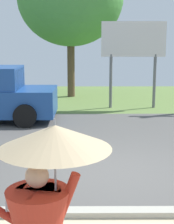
{
  "coord_description": "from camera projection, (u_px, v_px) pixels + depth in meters",
  "views": [
    {
      "loc": [
        -0.53,
        -7.34,
        2.82
      ],
      "look_at": [
        -0.49,
        1.0,
        1.1
      ],
      "focal_mm": 57.21,
      "sensor_mm": 36.0,
      "label": 1
    }
  ],
  "objects": [
    {
      "name": "ground_plane",
      "position": [
        103.0,
        136.0,
        10.66
      ],
      "size": [
        40.0,
        22.0,
        0.2
      ],
      "color": "#565451"
    },
    {
      "name": "monk_pedestrian",
      "position": [
        43.0,
        224.0,
        3.35
      ],
      "size": [
        1.09,
        1.03,
        2.13
      ],
      "rotation": [
        0.0,
        0.0,
        0.11
      ],
      "color": "#B22D1E",
      "rests_on": "ground_plane"
    },
    {
      "name": "roadside_billboard",
      "position": [
        134.0,
        46.0,
        14.37
      ],
      "size": [
        2.6,
        0.12,
        3.5
      ],
      "color": "slate",
      "rests_on": "ground_plane"
    }
  ]
}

